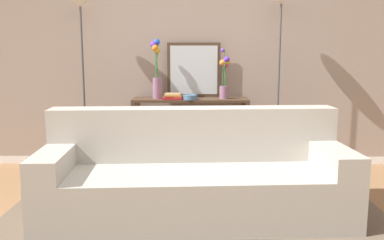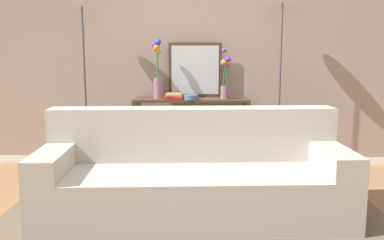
# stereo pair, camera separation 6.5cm
# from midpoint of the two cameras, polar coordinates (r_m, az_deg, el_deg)

# --- Properties ---
(back_wall) EXTENTS (12.00, 0.15, 3.01)m
(back_wall) POSITION_cam_midpoint_polar(r_m,az_deg,el_deg) (5.04, 1.01, 10.94)
(back_wall) COLOR white
(back_wall) RESTS_ON ground
(area_rug) EXTENTS (3.21, 2.02, 0.01)m
(area_rug) POSITION_cam_midpoint_polar(r_m,az_deg,el_deg) (3.43, 0.80, -13.88)
(area_rug) COLOR brown
(area_rug) RESTS_ON ground
(couch) EXTENTS (2.51, 1.04, 0.88)m
(couch) POSITION_cam_midpoint_polar(r_m,az_deg,el_deg) (3.47, 0.78, -8.14)
(couch) COLOR #ADA89E
(couch) RESTS_ON ground
(console_table) EXTENTS (1.32, 0.38, 0.83)m
(console_table) POSITION_cam_midpoint_polar(r_m,az_deg,el_deg) (4.78, 0.32, -0.08)
(console_table) COLOR #473323
(console_table) RESTS_ON ground
(floor_lamp_left) EXTENTS (0.28, 0.28, 1.94)m
(floor_lamp_left) POSITION_cam_midpoint_polar(r_m,az_deg,el_deg) (4.81, -14.38, 11.05)
(floor_lamp_left) COLOR #4C4C51
(floor_lamp_left) RESTS_ON ground
(floor_lamp_right) EXTENTS (0.28, 0.28, 1.97)m
(floor_lamp_right) POSITION_cam_midpoint_polar(r_m,az_deg,el_deg) (4.73, 12.58, 11.41)
(floor_lamp_right) COLOR #4C4C51
(floor_lamp_right) RESTS_ON ground
(wall_mirror) EXTENTS (0.62, 0.02, 0.63)m
(wall_mirror) POSITION_cam_midpoint_polar(r_m,az_deg,el_deg) (4.88, 0.81, 6.88)
(wall_mirror) COLOR #473323
(wall_mirror) RESTS_ON console_table
(vase_tall_flowers) EXTENTS (0.12, 0.14, 0.67)m
(vase_tall_flowers) POSITION_cam_midpoint_polar(r_m,az_deg,el_deg) (4.74, -4.34, 6.61)
(vase_tall_flowers) COLOR gray
(vase_tall_flowers) RESTS_ON console_table
(vase_short_flowers) EXTENTS (0.12, 0.12, 0.57)m
(vase_short_flowers) POSITION_cam_midpoint_polar(r_m,az_deg,el_deg) (4.73, 5.06, 6.13)
(vase_short_flowers) COLOR gray
(vase_short_flowers) RESTS_ON console_table
(fruit_bowl) EXTENTS (0.16, 0.16, 0.05)m
(fruit_bowl) POSITION_cam_midpoint_polar(r_m,az_deg,el_deg) (4.62, 0.25, 3.16)
(fruit_bowl) COLOR #4C7093
(fruit_bowl) RESTS_ON console_table
(book_stack) EXTENTS (0.23, 0.16, 0.07)m
(book_stack) POSITION_cam_midpoint_polar(r_m,az_deg,el_deg) (4.66, -2.10, 3.24)
(book_stack) COLOR maroon
(book_stack) RESTS_ON console_table
(book_row_under_console) EXTENTS (0.36, 0.18, 0.13)m
(book_row_under_console) POSITION_cam_midpoint_polar(r_m,az_deg,el_deg) (4.91, -3.88, -6.05)
(book_row_under_console) COLOR tan
(book_row_under_console) RESTS_ON ground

